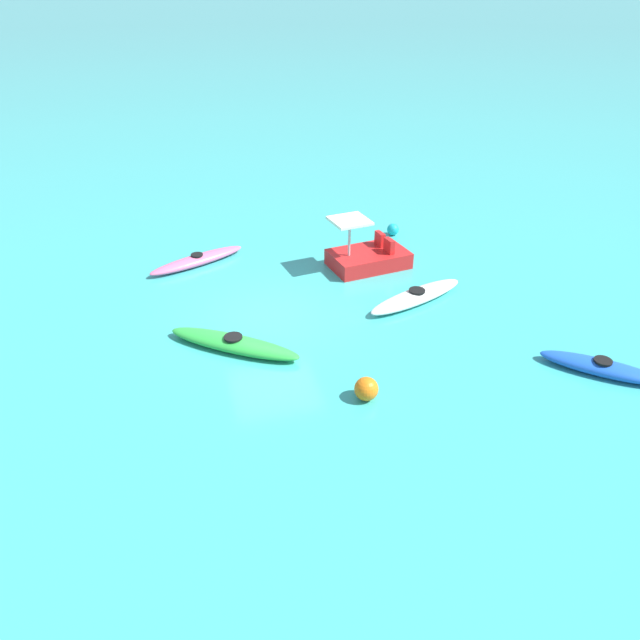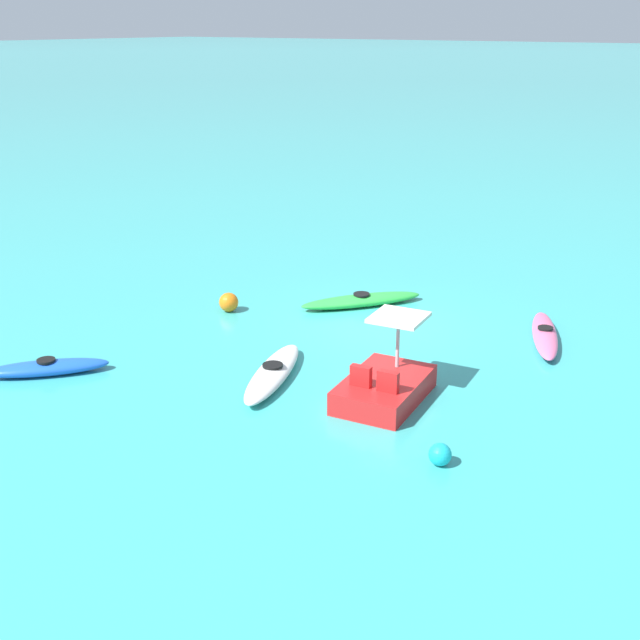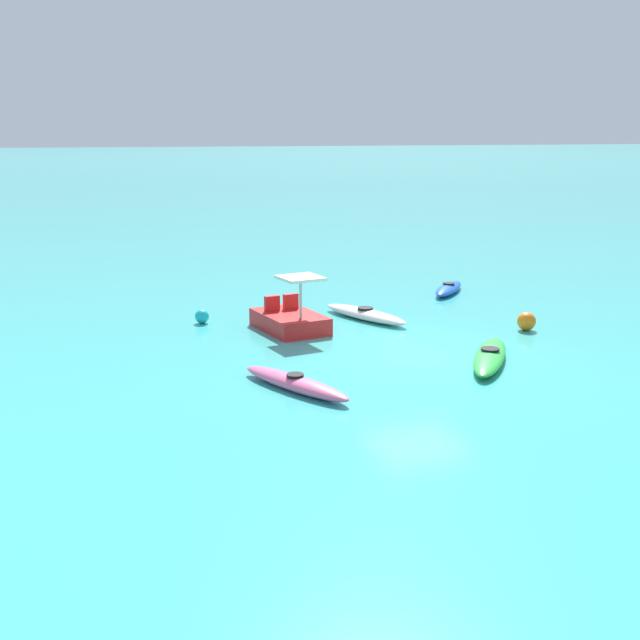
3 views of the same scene
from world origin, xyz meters
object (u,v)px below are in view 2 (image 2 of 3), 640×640
at_px(kayak_white, 273,373).
at_px(kayak_green, 361,300).
at_px(pedal_boat_red, 385,385).
at_px(kayak_blue, 47,368).
at_px(buoy_orange, 229,302).
at_px(buoy_cyan, 440,454).
at_px(kayak_pink, 545,335).

distance_m(kayak_white, kayak_green, 5.46).
bearing_deg(kayak_green, pedal_boat_red, -142.55).
distance_m(kayak_blue, buoy_orange, 5.62).
relative_size(kayak_white, buoy_orange, 6.39).
bearing_deg(kayak_green, kayak_white, -168.44).
relative_size(kayak_green, pedal_boat_red, 1.25).
bearing_deg(buoy_orange, kayak_white, -126.50).
distance_m(buoy_cyan, buoy_orange, 9.48).
relative_size(kayak_green, buoy_orange, 6.17).
distance_m(kayak_white, buoy_orange, 4.76).
bearing_deg(kayak_blue, kayak_white, -57.56).
bearing_deg(kayak_white, kayak_blue, 122.44).
distance_m(kayak_pink, buoy_cyan, 6.97).
height_order(kayak_pink, kayak_blue, same).
xyz_separation_m(pedal_boat_red, buoy_cyan, (-1.72, -2.21, -0.13)).
bearing_deg(kayak_white, kayak_green, 11.56).
bearing_deg(buoy_cyan, kayak_blue, 100.06).
height_order(kayak_green, kayak_blue, same).
distance_m(kayak_blue, pedal_boat_red, 7.68).
distance_m(kayak_green, pedal_boat_red, 6.03).
bearing_deg(kayak_green, kayak_blue, 158.13).
xyz_separation_m(buoy_cyan, buoy_orange, (3.98, 8.61, 0.06)).
height_order(kayak_white, buoy_cyan, buoy_cyan).
bearing_deg(pedal_boat_red, kayak_blue, 115.73).
distance_m(kayak_blue, buoy_cyan, 9.28).
distance_m(kayak_green, buoy_orange, 3.72).
height_order(kayak_blue, buoy_orange, buoy_orange).
relative_size(kayak_green, buoy_cyan, 7.80).
height_order(kayak_white, kayak_green, same).
distance_m(kayak_white, pedal_boat_red, 2.64).
bearing_deg(kayak_pink, kayak_green, 94.83).
bearing_deg(kayak_white, pedal_boat_red, -77.52).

